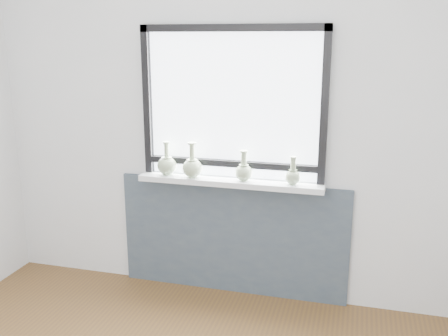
% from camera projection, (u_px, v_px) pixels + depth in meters
% --- Properties ---
extents(back_wall, '(3.60, 0.02, 2.60)m').
position_uv_depth(back_wall, '(234.00, 120.00, 3.49)').
color(back_wall, silver).
rests_on(back_wall, ground).
extents(apron_panel, '(1.70, 0.03, 0.86)m').
position_uv_depth(apron_panel, '(232.00, 238.00, 3.68)').
color(apron_panel, '#404D56').
rests_on(apron_panel, ground).
extents(windowsill, '(1.32, 0.18, 0.04)m').
position_uv_depth(windowsill, '(230.00, 182.00, 3.51)').
color(windowsill, silver).
rests_on(windowsill, apron_panel).
extents(window, '(1.30, 0.06, 1.05)m').
position_uv_depth(window, '(233.00, 101.00, 3.42)').
color(window, black).
rests_on(window, windowsill).
extents(vase_a, '(0.14, 0.14, 0.24)m').
position_uv_depth(vase_a, '(167.00, 164.00, 3.60)').
color(vase_a, '#A2BA90').
rests_on(vase_a, windowsill).
extents(vase_b, '(0.14, 0.14, 0.25)m').
position_uv_depth(vase_b, '(192.00, 167.00, 3.53)').
color(vase_b, '#A2BA90').
rests_on(vase_b, windowsill).
extents(vase_c, '(0.12, 0.12, 0.21)m').
position_uv_depth(vase_c, '(244.00, 171.00, 3.44)').
color(vase_c, '#A2BA90').
rests_on(vase_c, windowsill).
extents(vase_d, '(0.10, 0.10, 0.19)m').
position_uv_depth(vase_d, '(293.00, 175.00, 3.36)').
color(vase_d, '#A2BA90').
rests_on(vase_d, windowsill).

